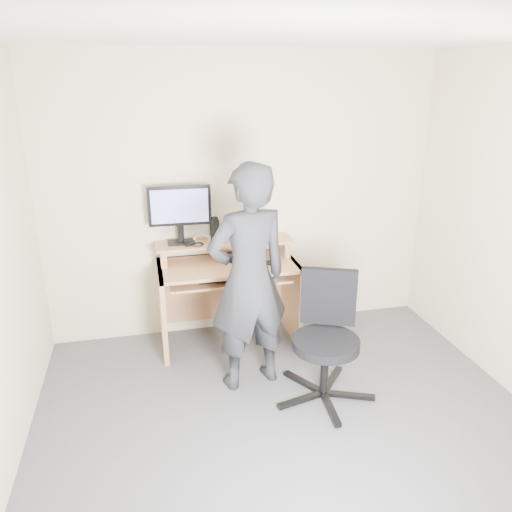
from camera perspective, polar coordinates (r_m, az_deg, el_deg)
name	(u,v)px	position (r m, az deg, el deg)	size (l,w,h in m)	color
ground	(299,445)	(3.50, 4.88, -20.70)	(3.50, 3.50, 0.00)	#57575C
back_wall	(243,198)	(4.47, -1.48, 6.65)	(3.50, 0.02, 2.50)	beige
ceiling	(314,27)	(2.67, 6.59, 24.59)	(3.50, 3.50, 0.02)	white
desk	(227,282)	(4.45, -3.35, -2.98)	(1.20, 0.60, 0.91)	tan
monitor	(180,209)	(4.28, -8.71, 5.29)	(0.53, 0.15, 0.50)	black
external_drive	(215,230)	(4.38, -4.76, 3.03)	(0.07, 0.13, 0.20)	black
travel_mug	(231,230)	(4.38, -2.90, 2.98)	(0.08, 0.08, 0.19)	silver
smartphone	(257,240)	(4.40, 0.08, 1.87)	(0.07, 0.13, 0.01)	black
charger	(188,244)	(4.28, -7.80, 1.35)	(0.04, 0.04, 0.04)	black
headphones	(202,239)	(4.43, -6.19, 1.92)	(0.16, 0.16, 0.02)	silver
keyboard	(226,277)	(4.25, -3.49, -2.42)	(0.46, 0.18, 0.03)	black
mouse	(268,263)	(4.27, 1.42, -0.76)	(0.10, 0.06, 0.04)	black
office_chair	(327,333)	(3.72, 8.06, -8.67)	(0.74, 0.72, 0.93)	black
person	(249,279)	(3.66, -0.86, -2.70)	(0.63, 0.42, 1.74)	black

